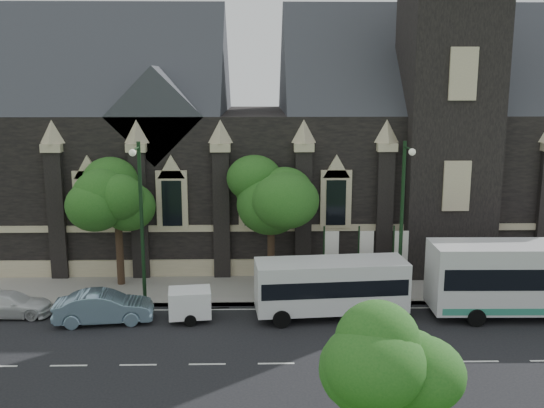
{
  "coord_description": "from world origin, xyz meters",
  "views": [
    {
      "loc": [
        2.27,
        -24.83,
        12.12
      ],
      "look_at": [
        2.96,
        6.0,
        5.9
      ],
      "focal_mm": 40.51,
      "sensor_mm": 36.0,
      "label": 1
    }
  ],
  "objects_px": {
    "tree_park_east": "(402,360)",
    "shuttle_bus": "(331,285)",
    "sedan": "(104,307)",
    "banner_flag_center": "(363,253)",
    "street_lamp_mid": "(141,215)",
    "street_lamp_near": "(403,214)",
    "banner_flag_right": "(398,253)",
    "box_trailer": "(190,303)",
    "tree_walk_left": "(121,192)",
    "banner_flag_left": "(329,254)",
    "tree_walk_right": "(275,190)",
    "car_far_white": "(9,304)"
  },
  "relations": [
    {
      "from": "tree_park_east",
      "to": "shuttle_bus",
      "type": "height_order",
      "value": "tree_park_east"
    },
    {
      "from": "shuttle_bus",
      "to": "sedan",
      "type": "relative_size",
      "value": 1.62
    },
    {
      "from": "tree_park_east",
      "to": "banner_flag_center",
      "type": "distance_m",
      "value": 18.58
    },
    {
      "from": "street_lamp_mid",
      "to": "shuttle_bus",
      "type": "height_order",
      "value": "street_lamp_mid"
    },
    {
      "from": "banner_flag_center",
      "to": "sedan",
      "type": "xyz_separation_m",
      "value": [
        -13.92,
        -4.13,
        -1.57
      ]
    },
    {
      "from": "street_lamp_near",
      "to": "street_lamp_mid",
      "type": "height_order",
      "value": "same"
    },
    {
      "from": "street_lamp_mid",
      "to": "banner_flag_right",
      "type": "xyz_separation_m",
      "value": [
        14.29,
        1.91,
        -2.73
      ]
    },
    {
      "from": "box_trailer",
      "to": "shuttle_bus",
      "type": "bearing_deg",
      "value": -3.92
    },
    {
      "from": "tree_walk_left",
      "to": "street_lamp_near",
      "type": "bearing_deg",
      "value": -12.87
    },
    {
      "from": "banner_flag_left",
      "to": "shuttle_bus",
      "type": "height_order",
      "value": "banner_flag_left"
    },
    {
      "from": "tree_walk_right",
      "to": "shuttle_bus",
      "type": "bearing_deg",
      "value": -62.01
    },
    {
      "from": "sedan",
      "to": "car_far_white",
      "type": "height_order",
      "value": "sedan"
    },
    {
      "from": "car_far_white",
      "to": "shuttle_bus",
      "type": "bearing_deg",
      "value": -91.65
    },
    {
      "from": "tree_park_east",
      "to": "street_lamp_near",
      "type": "relative_size",
      "value": 0.7
    },
    {
      "from": "street_lamp_near",
      "to": "tree_park_east",
      "type": "bearing_deg",
      "value": -103.11
    },
    {
      "from": "street_lamp_near",
      "to": "tree_walk_right",
      "type": "bearing_deg",
      "value": 151.94
    },
    {
      "from": "tree_park_east",
      "to": "shuttle_bus",
      "type": "distance_m",
      "value": 15.03
    },
    {
      "from": "banner_flag_center",
      "to": "tree_park_east",
      "type": "bearing_deg",
      "value": -96.57
    },
    {
      "from": "car_far_white",
      "to": "tree_walk_right",
      "type": "bearing_deg",
      "value": -71.09
    },
    {
      "from": "tree_park_east",
      "to": "banner_flag_left",
      "type": "bearing_deg",
      "value": 89.65
    },
    {
      "from": "street_lamp_mid",
      "to": "banner_flag_center",
      "type": "relative_size",
      "value": 2.25
    },
    {
      "from": "street_lamp_mid",
      "to": "car_far_white",
      "type": "relative_size",
      "value": 2.04
    },
    {
      "from": "street_lamp_near",
      "to": "shuttle_bus",
      "type": "height_order",
      "value": "street_lamp_near"
    },
    {
      "from": "shuttle_bus",
      "to": "tree_walk_left",
      "type": "bearing_deg",
      "value": 150.95
    },
    {
      "from": "tree_park_east",
      "to": "street_lamp_mid",
      "type": "bearing_deg",
      "value": 121.79
    },
    {
      "from": "tree_walk_right",
      "to": "box_trailer",
      "type": "height_order",
      "value": "tree_walk_right"
    },
    {
      "from": "banner_flag_left",
      "to": "banner_flag_right",
      "type": "bearing_deg",
      "value": 0.0
    },
    {
      "from": "tree_walk_right",
      "to": "tree_walk_left",
      "type": "height_order",
      "value": "tree_walk_right"
    },
    {
      "from": "shuttle_bus",
      "to": "street_lamp_mid",
      "type": "bearing_deg",
      "value": 165.57
    },
    {
      "from": "tree_walk_right",
      "to": "banner_flag_left",
      "type": "height_order",
      "value": "tree_walk_right"
    },
    {
      "from": "street_lamp_mid",
      "to": "shuttle_bus",
      "type": "relative_size",
      "value": 1.13
    },
    {
      "from": "shuttle_bus",
      "to": "car_far_white",
      "type": "relative_size",
      "value": 1.81
    },
    {
      "from": "street_lamp_near",
      "to": "banner_flag_left",
      "type": "distance_m",
      "value": 4.99
    },
    {
      "from": "street_lamp_near",
      "to": "car_far_white",
      "type": "height_order",
      "value": "street_lamp_near"
    },
    {
      "from": "tree_park_east",
      "to": "street_lamp_mid",
      "type": "height_order",
      "value": "street_lamp_mid"
    },
    {
      "from": "banner_flag_left",
      "to": "sedan",
      "type": "distance_m",
      "value": 12.71
    },
    {
      "from": "tree_park_east",
      "to": "banner_flag_left",
      "type": "xyz_separation_m",
      "value": [
        0.11,
        18.32,
        -2.24
      ]
    },
    {
      "from": "street_lamp_mid",
      "to": "sedan",
      "type": "distance_m",
      "value": 5.11
    },
    {
      "from": "banner_flag_right",
      "to": "box_trailer",
      "type": "height_order",
      "value": "banner_flag_right"
    },
    {
      "from": "shuttle_bus",
      "to": "banner_flag_left",
      "type": "bearing_deg",
      "value": 80.7
    },
    {
      "from": "banner_flag_center",
      "to": "car_far_white",
      "type": "bearing_deg",
      "value": -170.68
    },
    {
      "from": "tree_walk_right",
      "to": "sedan",
      "type": "distance_m",
      "value": 11.72
    },
    {
      "from": "car_far_white",
      "to": "banner_flag_center",
      "type": "bearing_deg",
      "value": -80.84
    },
    {
      "from": "shuttle_bus",
      "to": "box_trailer",
      "type": "distance_m",
      "value": 7.35
    },
    {
      "from": "street_lamp_near",
      "to": "box_trailer",
      "type": "height_order",
      "value": "street_lamp_near"
    },
    {
      "from": "tree_walk_right",
      "to": "box_trailer",
      "type": "xyz_separation_m",
      "value": [
        -4.49,
        -5.67,
        -4.88
      ]
    },
    {
      "from": "banner_flag_left",
      "to": "sedan",
      "type": "xyz_separation_m",
      "value": [
        -11.92,
        -4.13,
        -1.57
      ]
    },
    {
      "from": "tree_walk_left",
      "to": "car_far_white",
      "type": "relative_size",
      "value": 1.73
    },
    {
      "from": "shuttle_bus",
      "to": "box_trailer",
      "type": "xyz_separation_m",
      "value": [
        -7.3,
        -0.39,
        -0.8
      ]
    },
    {
      "from": "tree_walk_left",
      "to": "banner_flag_center",
      "type": "relative_size",
      "value": 1.91
    }
  ]
}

